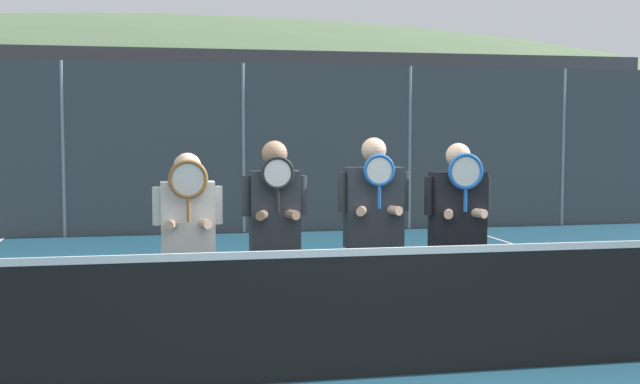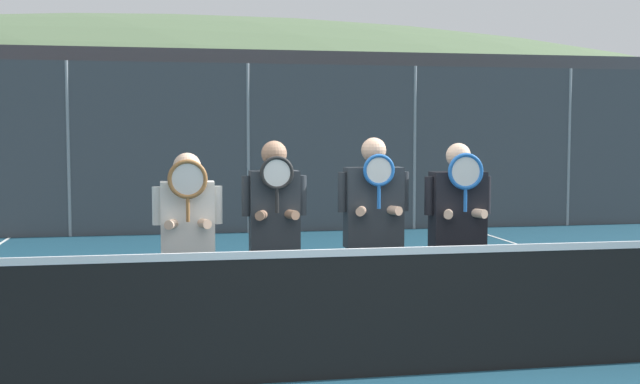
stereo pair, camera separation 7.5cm
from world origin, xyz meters
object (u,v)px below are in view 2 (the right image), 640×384
at_px(car_left_of_center, 187,178).
at_px(car_center, 396,175).
at_px(player_leftmost, 188,234).
at_px(player_rightmost, 458,226).
at_px(player_center_left, 275,229).
at_px(car_right_of_center, 589,172).
at_px(player_center_right, 373,223).

distance_m(car_left_of_center, car_center, 4.78).
height_order(player_leftmost, player_rightmost, player_rightmost).
distance_m(player_center_left, car_center, 12.15).
bearing_deg(car_right_of_center, player_leftmost, -130.99).
distance_m(player_center_left, car_left_of_center, 11.44).
distance_m(player_leftmost, player_rightmost, 2.30).
relative_size(player_center_left, car_left_of_center, 0.40).
bearing_deg(car_left_of_center, car_center, -0.71).
bearing_deg(player_center_right, car_right_of_center, 53.84).
relative_size(player_center_right, car_left_of_center, 0.41).
relative_size(player_rightmost, car_left_of_center, 0.40).
bearing_deg(player_rightmost, player_center_left, 178.25).
bearing_deg(car_center, player_center_right, -106.77).
height_order(player_center_left, car_right_of_center, player_center_left).
bearing_deg(player_rightmost, car_right_of_center, 56.48).
bearing_deg(player_leftmost, car_left_of_center, 88.98).
height_order(player_center_left, car_center, player_center_left).
distance_m(player_center_left, car_right_of_center, 14.71).
height_order(player_leftmost, car_left_of_center, player_leftmost).
bearing_deg(car_right_of_center, car_left_of_center, -179.77).
relative_size(player_leftmost, player_rightmost, 0.96).
height_order(car_left_of_center, car_right_of_center, car_right_of_center).
bearing_deg(player_rightmost, car_left_of_center, 100.34).
bearing_deg(player_leftmost, player_center_left, -3.57).
height_order(player_center_left, car_left_of_center, player_center_left).
relative_size(player_center_right, player_rightmost, 1.03).
height_order(player_center_right, car_left_of_center, player_center_right).
bearing_deg(car_left_of_center, car_right_of_center, 0.23).
bearing_deg(player_center_left, car_left_of_center, 92.55).
distance_m(player_leftmost, player_center_left, 0.71).
relative_size(player_leftmost, car_right_of_center, 0.35).
height_order(player_center_left, player_center_right, player_center_right).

